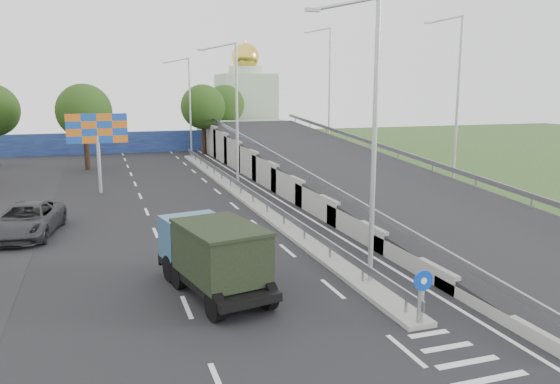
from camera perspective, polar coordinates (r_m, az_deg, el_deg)
name	(u,v)px	position (r m, az deg, el deg)	size (l,w,h in m)	color
ground	(465,362)	(16.06, 18.76, -16.45)	(160.00, 160.00, 0.00)	#2D4C1E
road_surface	(209,212)	(32.58, -7.46, -2.05)	(26.00, 90.00, 0.04)	black
median	(241,195)	(37.02, -4.10, -0.27)	(1.00, 44.00, 0.20)	gray
overpass_ramp	(342,166)	(39.25, 6.54, 2.76)	(10.00, 50.00, 3.50)	gray
median_guardrail	(241,185)	(36.90, -4.11, 0.72)	(0.09, 44.00, 0.71)	gray
sign_bollard	(421,296)	(17.25, 14.56, -10.51)	(0.64, 0.23, 1.67)	black
lamp_post_near	(370,128)	(19.50, 9.38, 6.57)	(2.74, 0.18, 10.08)	#B2B5B7
lamp_post_mid	(234,108)	(38.33, -4.81, 8.69)	(2.74, 0.18, 10.08)	#B2B5B7
lamp_post_far	(188,102)	(57.94, -9.57, 9.29)	(2.74, 0.18, 10.08)	#B2B5B7
blue_wall	(145,142)	(63.69, -13.96, 5.09)	(30.00, 0.50, 2.40)	navy
church	(246,102)	(73.72, -3.60, 9.32)	(7.00, 7.00, 13.80)	#B2CCAD
billboard	(97,133)	(39.33, -18.56, 5.86)	(4.00, 0.24, 5.50)	#B2B5B7
tree_left_mid	(84,111)	(51.26, -19.80, 7.92)	(4.80, 4.80, 7.60)	black
tree_median_far	(203,107)	(60.25, -8.06, 8.79)	(4.80, 4.80, 7.60)	black
tree_ramp_far	(225,105)	(67.91, -5.80, 9.05)	(4.80, 4.80, 7.60)	black
dump_truck	(212,253)	(19.56, -7.09, -6.36)	(3.33, 6.29, 2.63)	black
parked_car_c	(27,220)	(29.61, -24.93, -2.69)	(2.68, 5.80, 1.61)	#2D2E31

